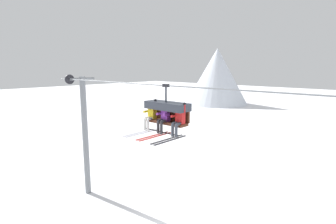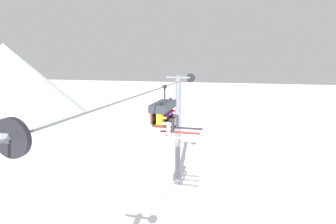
# 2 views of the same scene
# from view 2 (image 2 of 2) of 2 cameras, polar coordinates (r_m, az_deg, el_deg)

# --- Properties ---
(mountain_peak_east) EXTENTS (22.98, 22.98, 11.14)m
(mountain_peak_east) POSITION_cam_2_polar(r_m,az_deg,el_deg) (48.01, -31.62, 5.91)
(mountain_peak_east) COLOR white
(mountain_peak_east) RESTS_ON ground_plane
(lift_tower_far) EXTENTS (0.36, 1.88, 7.63)m
(lift_tower_far) POSITION_cam_2_polar(r_m,az_deg,el_deg) (17.53, 2.24, -3.59)
(lift_tower_far) COLOR slate
(lift_tower_far) RESTS_ON ground_plane
(lift_cable) EXTENTS (15.89, 0.05, 0.05)m
(lift_cable) POSITION_cam_2_polar(r_m,az_deg,el_deg) (10.11, -1.77, 5.21)
(lift_cable) COLOR slate
(chairlift_chair) EXTENTS (1.93, 0.74, 1.87)m
(chairlift_chair) POSITION_cam_2_polar(r_m,az_deg,el_deg) (10.91, -1.10, 0.57)
(chairlift_chair) COLOR #512819
(skier_yellow) EXTENTS (0.48, 1.70, 1.34)m
(skier_yellow) POSITION_cam_2_polar(r_m,az_deg,el_deg) (10.20, -1.07, -1.68)
(skier_yellow) COLOR yellow
(skier_purple) EXTENTS (0.46, 1.70, 1.23)m
(skier_purple) POSITION_cam_2_polar(r_m,az_deg,el_deg) (10.91, 0.03, -0.97)
(skier_purple) COLOR purple
(skier_red) EXTENTS (0.48, 1.70, 1.34)m
(skier_red) POSITION_cam_2_polar(r_m,az_deg,el_deg) (11.63, 0.93, -0.13)
(skier_red) COLOR red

